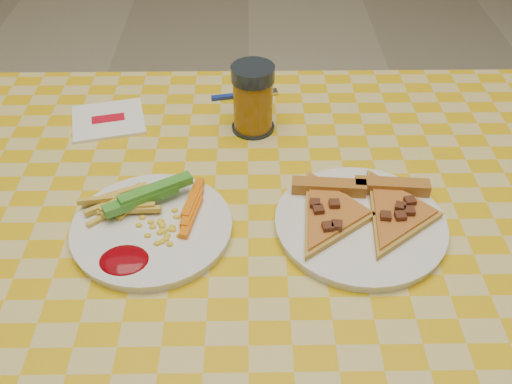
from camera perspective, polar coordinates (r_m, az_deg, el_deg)
table at (r=0.88m, az=-0.75°, el=-6.36°), size 1.28×0.88×0.76m
plate_left at (r=0.82m, az=-10.33°, el=-3.68°), size 0.22×0.22×0.01m
plate_right at (r=0.82m, az=10.36°, el=-3.27°), size 0.30×0.30×0.01m
fries_veggies at (r=0.82m, az=-10.91°, el=-2.03°), size 0.20×0.18×0.04m
pizza_slices at (r=0.83m, az=10.56°, el=-1.77°), size 0.25×0.22×0.02m
drink_glass at (r=0.98m, az=-0.31°, el=9.25°), size 0.07×0.07×0.12m
napkin at (r=1.06m, az=-14.54°, el=7.00°), size 0.15×0.14×0.01m
fork at (r=1.10m, az=-1.04°, el=9.73°), size 0.13×0.04×0.01m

